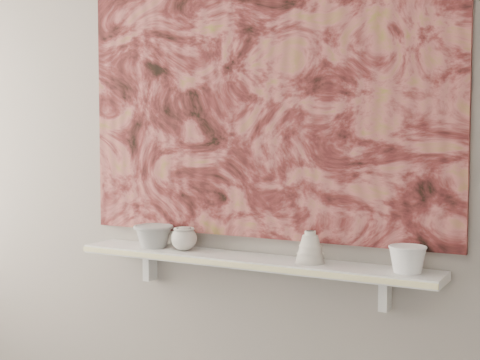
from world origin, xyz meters
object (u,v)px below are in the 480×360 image
Objects in this scene: bowl_grey at (154,236)px; bowl_white at (408,259)px; shelf at (248,261)px; painting at (259,89)px; cup_cream at (184,239)px; bell_vessel at (310,247)px.

bowl_white is at bearing 0.00° from bowl_grey.
shelf is 0.63m from painting.
bowl_grey is at bearing 180.00° from cup_cream.
shelf is at bearing 0.00° from cup_cream.
cup_cream is (-0.28, -0.08, -0.56)m from painting.
bell_vessel is at bearing -18.33° from painting.
painting reaches higher than cup_cream.
shelf is 0.29m from cup_cream.
painting is 9.49× the size of bowl_grey.
shelf is 14.01× the size of cup_cream.
painting is at bearing 161.67° from bell_vessel.
painting is at bearing 172.11° from bowl_white.
bell_vessel is (0.24, 0.00, 0.07)m from shelf.
bowl_grey is at bearing 180.00° from bell_vessel.
bowl_white is at bearing 0.00° from cup_cream.
bowl_grey is 1.00m from bowl_white.
bowl_grey is 0.14m from cup_cream.
bowl_white is (1.00, 0.00, -0.00)m from bowl_grey.
painting is 0.61m from bell_vessel.
bowl_grey is 1.30× the size of bowl_white.
painting is at bearing 16.09° from cup_cream.
bowl_white is (0.58, -0.08, -0.57)m from painting.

